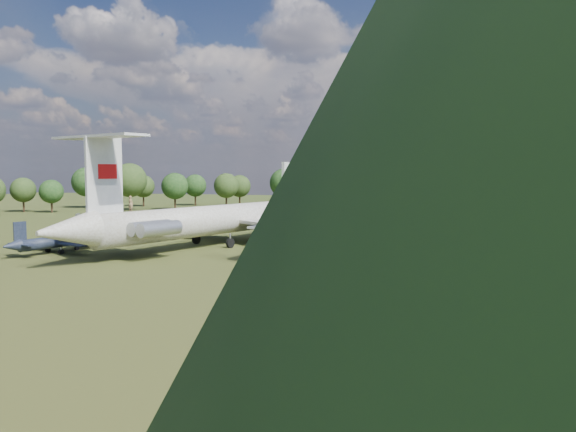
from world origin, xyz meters
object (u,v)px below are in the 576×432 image
(small_prop_west, at_px, (56,244))
(small_prop_northwest, at_px, (88,236))
(tu104_jet, at_px, (353,231))
(an12_transport, at_px, (562,232))
(person_on_il62, at_px, (131,204))
(il62_airliner, at_px, (224,224))

(small_prop_west, bearing_deg, small_prop_northwest, 114.30)
(tu104_jet, height_order, an12_transport, an12_transport)
(person_on_il62, bearing_deg, il62_airliner, -96.93)
(tu104_jet, xyz_separation_m, person_on_il62, (-25.10, -14.88, 4.23))
(an12_transport, xyz_separation_m, small_prop_west, (-63.57, -16.74, -1.58))
(small_prop_west, bearing_deg, person_on_il62, 12.21)
(small_prop_west, bearing_deg, il62_airliner, 55.77)
(small_prop_northwest, xyz_separation_m, person_on_il62, (12.35, -9.45, 5.46))
(il62_airliner, bearing_deg, an12_transport, 27.68)
(il62_airliner, distance_m, an12_transport, 45.67)
(tu104_jet, bearing_deg, an12_transport, 22.93)
(small_prop_northwest, height_order, person_on_il62, person_on_il62)
(small_prop_west, bearing_deg, an12_transport, 34.10)
(person_on_il62, bearing_deg, small_prop_northwest, -21.00)
(il62_airliner, bearing_deg, small_prop_west, -120.22)
(il62_airliner, height_order, small_prop_northwest, il62_airliner)
(an12_transport, height_order, small_prop_northwest, an12_transport)
(tu104_jet, bearing_deg, person_on_il62, -133.46)
(tu104_jet, relative_size, person_on_il62, 26.01)
(small_prop_northwest, bearing_deg, small_prop_west, -105.98)
(il62_airliner, bearing_deg, person_on_il62, -90.00)
(tu104_jet, distance_m, small_prop_west, 39.15)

